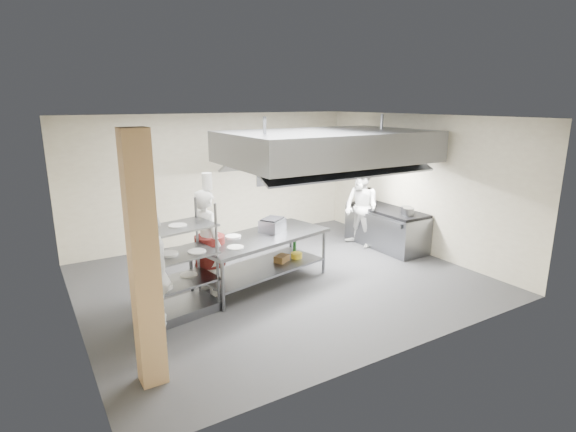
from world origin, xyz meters
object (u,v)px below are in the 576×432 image
pass_rack (177,261)px  cooking_range (386,229)px  island (262,260)px  griddle (272,225)px  chef_line (361,208)px  chef_head (207,242)px  chef_plating (153,277)px  stockpot (406,210)px

pass_rack → cooking_range: (5.15, 0.88, -0.46)m
island → griddle: size_ratio=5.59×
island → cooking_range: (3.46, 0.44, -0.04)m
island → chef_line: (2.98, 0.77, 0.45)m
cooking_range → chef_head: (-4.45, -0.34, 0.50)m
chef_head → chef_plating: (-1.23, -1.15, 0.02)m
chef_plating → chef_head: bearing=143.7°
chef_head → griddle: size_ratio=4.03×
island → chef_plating: size_ratio=1.35×
pass_rack → chef_line: 4.83m
griddle → island: bearing=174.8°
chef_line → chef_plating: size_ratio=0.95×
chef_line → chef_plating: bearing=-76.2°
pass_rack → chef_head: 0.88m
island → chef_plating: chef_plating is taller
cooking_range → chef_plating: (-5.68, -1.49, 0.53)m
chef_plating → griddle: bearing=126.1°
pass_rack → griddle: 2.11m
chef_plating → cooking_range: bearing=115.2°
cooking_range → chef_line: bearing=145.6°
island → griddle: (0.33, 0.17, 0.57)m
chef_line → island: bearing=-81.0°
pass_rack → chef_line: bearing=4.2°
pass_rack → chef_plating: 0.81m
chef_head → chef_plating: 1.69m
island → stockpot: size_ratio=11.48×
cooking_range → chef_plating: size_ratio=1.06×
pass_rack → chef_line: (4.67, 1.21, 0.02)m
chef_plating → stockpot: size_ratio=8.49×
island → pass_rack: 1.80m
chef_head → stockpot: size_ratio=8.28×
pass_rack → griddle: (2.02, 0.60, 0.14)m
pass_rack → stockpot: pass_rack is taller
griddle → stockpot: size_ratio=2.05×
chef_head → chef_line: chef_head is taller
chef_line → stockpot: chef_line is taller
chef_plating → chef_line: bearing=119.8°
island → griddle: 0.68m
griddle → cooking_range: bearing=-27.5°
chef_plating → pass_rack: bearing=149.9°
chef_line → stockpot: 1.02m
island → chef_head: size_ratio=1.39×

